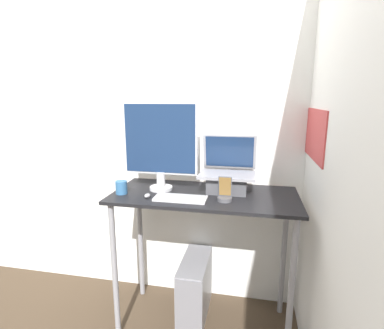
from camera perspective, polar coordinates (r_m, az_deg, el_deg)
wall_back at (r=2.10m, az=4.02°, el=7.38°), size 6.00×0.05×2.60m
wall_side_right at (r=1.52m, az=25.72°, el=4.19°), size 0.06×6.00×2.60m
desk at (r=1.89m, az=2.36°, el=-9.48°), size 1.13×0.53×0.92m
laptop at (r=1.88m, az=6.75°, el=-2.39°), size 0.34×0.28×0.34m
monitor at (r=1.87m, az=-6.09°, el=3.69°), size 0.47×0.14×0.55m
keyboard at (r=1.74m, az=-2.21°, el=-6.42°), size 0.30×0.13×0.02m
mouse at (r=1.79m, az=-8.51°, el=-5.89°), size 0.03×0.05×0.02m
cell_phone at (r=1.72m, az=6.27°, el=-5.69°), size 0.08×0.08×0.14m
computer_tower at (r=2.24m, az=0.54°, el=-22.33°), size 0.18×0.45×0.41m
mug at (r=1.88m, az=-13.30°, el=-4.26°), size 0.07×0.07×0.08m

